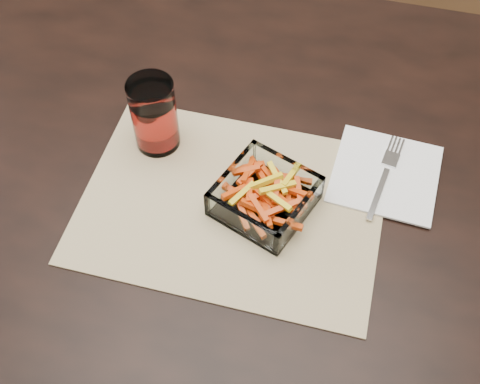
{
  "coord_description": "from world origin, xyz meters",
  "views": [
    {
      "loc": [
        0.17,
        -0.6,
        1.5
      ],
      "look_at": [
        0.04,
        -0.1,
        0.78
      ],
      "focal_mm": 45.0,
      "sensor_mm": 36.0,
      "label": 1
    }
  ],
  "objects_px": {
    "dining_table": "(232,182)",
    "glass_bowl": "(265,198)",
    "tumbler": "(154,117)",
    "fork": "(385,174)"
  },
  "relations": [
    {
      "from": "dining_table",
      "to": "fork",
      "type": "bearing_deg",
      "value": 1.49
    },
    {
      "from": "tumbler",
      "to": "fork",
      "type": "bearing_deg",
      "value": 3.09
    },
    {
      "from": "dining_table",
      "to": "glass_bowl",
      "type": "bearing_deg",
      "value": -51.32
    },
    {
      "from": "glass_bowl",
      "to": "tumbler",
      "type": "relative_size",
      "value": 1.31
    },
    {
      "from": "glass_bowl",
      "to": "fork",
      "type": "distance_m",
      "value": 0.2
    },
    {
      "from": "glass_bowl",
      "to": "tumbler",
      "type": "distance_m",
      "value": 0.22
    },
    {
      "from": "tumbler",
      "to": "glass_bowl",
      "type": "bearing_deg",
      "value": -22.59
    },
    {
      "from": "dining_table",
      "to": "tumbler",
      "type": "distance_m",
      "value": 0.19
    },
    {
      "from": "tumbler",
      "to": "fork",
      "type": "height_order",
      "value": "tumbler"
    },
    {
      "from": "dining_table",
      "to": "glass_bowl",
      "type": "relative_size",
      "value": 9.72
    }
  ]
}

